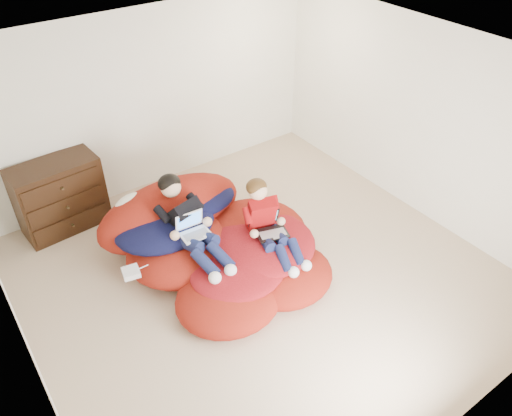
% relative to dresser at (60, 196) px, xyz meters
% --- Properties ---
extents(room_shell, '(5.10, 5.10, 2.77)m').
position_rel_dresser_xyz_m(room_shell, '(1.52, -2.22, -0.25)').
color(room_shell, '#C7AD8E').
rests_on(room_shell, ground).
extents(dresser, '(1.09, 0.63, 0.95)m').
position_rel_dresser_xyz_m(dresser, '(0.00, 0.00, 0.00)').
color(dresser, black).
rests_on(dresser, ground).
extents(beanbag_pile, '(2.36, 2.40, 0.88)m').
position_rel_dresser_xyz_m(beanbag_pile, '(1.23, -1.71, -0.20)').
color(beanbag_pile, '#A11F12').
rests_on(beanbag_pile, ground).
extents(cream_pillow, '(0.49, 0.31, 0.31)m').
position_rel_dresser_xyz_m(cream_pillow, '(0.61, -0.94, 0.15)').
color(cream_pillow, white).
rests_on(cream_pillow, beanbag_pile).
extents(older_boy, '(0.43, 1.28, 0.74)m').
position_rel_dresser_xyz_m(older_boy, '(0.96, -1.59, 0.21)').
color(older_boy, black).
rests_on(older_boy, beanbag_pile).
extents(younger_boy, '(0.42, 0.99, 0.79)m').
position_rel_dresser_xyz_m(younger_boy, '(1.71, -2.12, 0.18)').
color(younger_boy, '#9E0D0F').
rests_on(younger_boy, beanbag_pile).
extents(laptop_white, '(0.34, 0.29, 0.24)m').
position_rel_dresser_xyz_m(laptop_white, '(0.96, -1.72, 0.17)').
color(laptop_white, silver).
rests_on(laptop_white, older_boy).
extents(laptop_black, '(0.41, 0.43, 0.25)m').
position_rel_dresser_xyz_m(laptop_black, '(1.71, -2.13, 0.10)').
color(laptop_black, black).
rests_on(laptop_black, younger_boy).
extents(power_adapter, '(0.21, 0.21, 0.07)m').
position_rel_dresser_xyz_m(power_adapter, '(0.17, -1.75, -0.05)').
color(power_adapter, silver).
rests_on(power_adapter, beanbag_pile).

